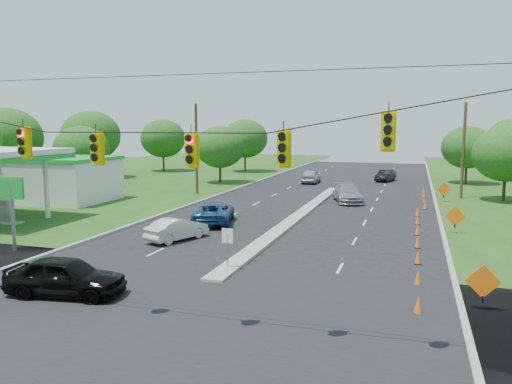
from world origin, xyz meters
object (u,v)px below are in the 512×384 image
(blue_pickup, at_px, (214,212))
(gas_station, at_px, (35,175))
(black_sedan, at_px, (66,277))
(white_sedan, at_px, (177,229))

(blue_pickup, bearing_deg, gas_station, -26.27)
(black_sedan, bearing_deg, gas_station, 35.39)
(gas_station, xyz_separation_m, black_sedan, (18.71, -19.52, -1.76))
(gas_station, distance_m, white_sedan, 20.64)
(white_sedan, xyz_separation_m, blue_pickup, (0.07, 5.57, 0.10))
(black_sedan, relative_size, white_sedan, 1.18)
(gas_station, xyz_separation_m, blue_pickup, (18.49, -3.54, -1.81))
(gas_station, relative_size, white_sedan, 4.85)
(white_sedan, bearing_deg, gas_station, -4.82)
(black_sedan, height_order, blue_pickup, black_sedan)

